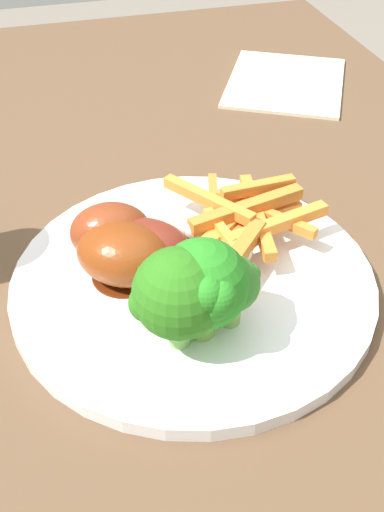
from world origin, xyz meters
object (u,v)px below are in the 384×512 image
carrot_fries_pile (244,222)px  broccoli_floret_middle (203,287)px  chicken_drumstick_near (142,247)px  broccoli_floret_front (182,291)px  dinner_plate (192,281)px  broccoli_floret_back (230,285)px  dining_table (189,361)px  chicken_drumstick_far (129,254)px  chicken_drumstick_extra (116,232)px

carrot_fries_pile → broccoli_floret_middle: bearing=-33.3°
chicken_drumstick_near → broccoli_floret_front: bearing=7.0°
broccoli_floret_front → carrot_fries_pile: 0.13m
dinner_plate → broccoli_floret_back: size_ratio=5.00×
dining_table → chicken_drumstick_far: (0.00, -0.05, 0.14)m
dining_table → carrot_fries_pile: (-0.02, 0.05, 0.14)m
carrot_fries_pile → chicken_drumstick_far: size_ratio=1.22×
dinner_plate → chicken_drumstick_near: (-0.02, -0.03, 0.03)m
broccoli_floret_back → chicken_drumstick_near: broccoli_floret_back is taller
dining_table → broccoli_floret_back: size_ratio=21.45×
broccoli_floret_middle → chicken_drumstick_far: 0.09m
chicken_drumstick_near → chicken_drumstick_extra: size_ratio=1.21×
broccoli_floret_back → chicken_drumstick_far: size_ratio=0.45×
broccoli_floret_front → chicken_drumstick_far: size_ratio=0.62×
chicken_drumstick_extra → dining_table: bearing=63.5°
dinner_plate → chicken_drumstick_far: 0.06m
broccoli_floret_middle → broccoli_floret_back: (-0.01, 0.02, -0.01)m
broccoli_floret_back → dining_table: bearing=-171.2°
broccoli_floret_back → chicken_drumstick_far: bearing=-139.5°
dining_table → chicken_drumstick_extra: 0.15m
chicken_drumstick_near → chicken_drumstick_far: bearing=-55.6°
dinner_plate → chicken_drumstick_extra: size_ratio=2.59×
dinner_plate → carrot_fries_pile: (-0.03, 0.05, 0.02)m
dinner_plate → carrot_fries_pile: carrot_fries_pile is taller
broccoli_floret_back → broccoli_floret_front: bearing=-77.8°
chicken_drumstick_near → chicken_drumstick_extra: bearing=-139.6°
dinner_plate → carrot_fries_pile: bearing=121.5°
chicken_drumstick_near → chicken_drumstick_far: size_ratio=1.06×
dining_table → dinner_plate: (0.01, -0.00, 0.11)m
broccoli_floret_middle → carrot_fries_pile: broccoli_floret_middle is taller
dining_table → broccoli_floret_front: broccoli_floret_front is taller
broccoli_floret_front → carrot_fries_pile: broccoli_floret_front is taller
broccoli_floret_front → chicken_drumstick_far: broccoli_floret_front is taller
dinner_plate → broccoli_floret_middle: (0.06, -0.01, 0.05)m
carrot_fries_pile → chicken_drumstick_extra: 0.10m
chicken_drumstick_far → chicken_drumstick_extra: bearing=-170.2°
broccoli_floret_middle → carrot_fries_pile: (-0.10, 0.06, -0.03)m
broccoli_floret_middle → chicken_drumstick_near: 0.09m
broccoli_floret_front → chicken_drumstick_extra: 0.11m
broccoli_floret_front → chicken_drumstick_far: bearing=-163.8°
dining_table → carrot_fries_pile: 0.15m
dinner_plate → chicken_drumstick_extra: bearing=-127.9°
broccoli_floret_front → broccoli_floret_back: 0.04m
broccoli_floret_back → chicken_drumstick_far: 0.09m
broccoli_floret_front → chicken_drumstick_far: (-0.08, -0.02, -0.02)m
broccoli_floret_front → carrot_fries_pile: (-0.10, 0.08, -0.03)m
dinner_plate → chicken_drumstick_near: bearing=-120.5°
chicken_drumstick_far → chicken_drumstick_near: bearing=124.4°
carrot_fries_pile → chicken_drumstick_near: (0.01, -0.09, 0.00)m
chicken_drumstick_far → dining_table: bearing=91.8°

